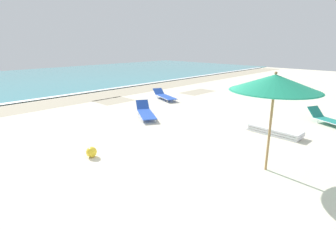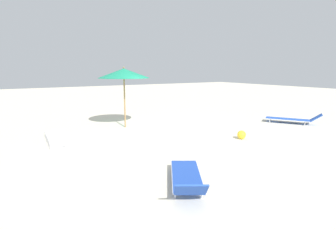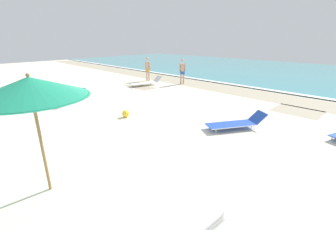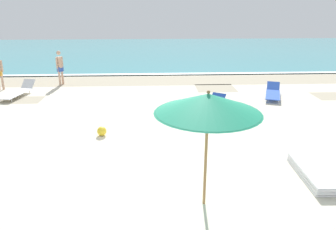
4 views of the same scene
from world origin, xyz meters
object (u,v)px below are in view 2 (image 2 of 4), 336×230
Objects in this scene: beach_umbrella at (124,73)px; sun_lounger_near_water_left at (187,178)px; lounger_stack at (57,139)px; beach_ball at (242,135)px; sun_lounger_beside_umbrella at (293,119)px.

beach_umbrella is 1.16× the size of sun_lounger_near_water_left.
beach_umbrella is at bearing -159.08° from lounger_stack.
beach_ball is (-3.88, -2.12, -0.06)m from sun_lounger_near_water_left.
lounger_stack is (2.86, 0.98, -2.13)m from beach_umbrella.
sun_lounger_beside_umbrella is 4.08m from beach_ball.
sun_lounger_near_water_left reaches higher than sun_lounger_beside_umbrella.
lounger_stack is at bearing -39.76° from sun_lounger_near_water_left.
sun_lounger_near_water_left is at bearing -12.38° from sun_lounger_beside_umbrella.
sun_lounger_beside_umbrella is at bearing -170.38° from beach_ball.
lounger_stack is 6.32m from beach_ball.
lounger_stack is at bearing 18.92° from beach_umbrella.
beach_umbrella is 8.30× the size of beach_ball.
beach_umbrella reaches higher than sun_lounger_beside_umbrella.
sun_lounger_beside_umbrella is 7.44× the size of beach_ball.
sun_lounger_beside_umbrella reaches higher than beach_ball.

